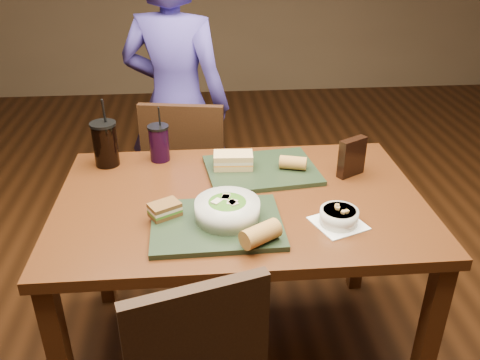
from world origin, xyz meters
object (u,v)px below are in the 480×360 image
at_px(tray_near, 217,224).
at_px(cup_berry, 159,143).
at_px(dining_table, 240,219).
at_px(sandwich_far, 233,160).
at_px(chair_far, 185,175).
at_px(tray_far, 262,170).
at_px(cup_cola, 105,144).
at_px(baguette_near, 261,234).
at_px(soup_bowl, 339,216).
at_px(diner, 177,106).
at_px(chip_bag, 352,157).
at_px(sandwich_near, 165,210).
at_px(baguette_far, 293,163).
at_px(salad_bowl, 227,209).

height_order(tray_near, cup_berry, cup_berry).
distance_m(dining_table, sandwich_far, 0.25).
xyz_separation_m(chair_far, tray_far, (0.32, -0.50, 0.26)).
xyz_separation_m(sandwich_far, cup_cola, (-0.50, 0.11, 0.04)).
height_order(sandwich_far, cup_cola, cup_cola).
xyz_separation_m(tray_far, cup_berry, (-0.40, 0.15, 0.07)).
height_order(dining_table, baguette_near, baguette_near).
bearing_deg(cup_berry, dining_table, -48.31).
distance_m(dining_table, soup_bowl, 0.38).
relative_size(diner, chip_bag, 10.24).
bearing_deg(diner, tray_far, 134.24).
bearing_deg(tray_near, diner, 98.00).
xyz_separation_m(diner, tray_near, (0.16, -1.12, -0.01)).
relative_size(sandwich_far, baguette_near, 1.26).
distance_m(chair_far, sandwich_far, 0.61).
bearing_deg(tray_near, cup_berry, 111.84).
height_order(dining_table, chip_bag, chip_bag).
height_order(chair_far, baguette_near, chair_far).
bearing_deg(soup_bowl, baguette_near, -158.19).
xyz_separation_m(dining_table, chip_bag, (0.44, 0.14, 0.17)).
height_order(dining_table, cup_berry, cup_berry).
relative_size(tray_near, baguette_near, 3.42).
height_order(chair_far, cup_berry, cup_berry).
xyz_separation_m(chair_far, sandwich_far, (0.21, -0.48, 0.30)).
bearing_deg(sandwich_near, soup_bowl, -7.15).
bearing_deg(baguette_near, chip_bag, 47.93).
bearing_deg(chair_far, dining_table, -72.48).
distance_m(sandwich_far, cup_cola, 0.51).
bearing_deg(chip_bag, sandwich_far, 141.55).
xyz_separation_m(dining_table, sandwich_far, (-0.01, 0.20, 0.14)).
xyz_separation_m(dining_table, baguette_near, (0.04, -0.31, 0.14)).
relative_size(sandwich_near, cup_berry, 0.51).
bearing_deg(tray_near, baguette_near, -44.46).
xyz_separation_m(dining_table, cup_berry, (-0.30, 0.34, 0.17)).
bearing_deg(dining_table, cup_berry, 131.69).
xyz_separation_m(baguette_far, cup_berry, (-0.52, 0.16, 0.03)).
bearing_deg(cup_berry, soup_bowl, -41.59).
bearing_deg(baguette_near, diner, 102.87).
distance_m(sandwich_near, cup_berry, 0.47).
height_order(sandwich_far, baguette_near, baguette_near).
height_order(diner, soup_bowl, diner).
distance_m(tray_far, soup_bowl, 0.44).
distance_m(tray_near, tray_far, 0.42).
relative_size(salad_bowl, soup_bowl, 1.08).
xyz_separation_m(dining_table, tray_near, (-0.09, -0.18, 0.10)).
distance_m(tray_far, sandwich_far, 0.12).
bearing_deg(diner, sandwich_far, 127.31).
bearing_deg(chip_bag, sandwich_near, 170.91).
height_order(diner, cup_berry, diner).
xyz_separation_m(sandwich_near, cup_berry, (-0.04, 0.47, 0.03)).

